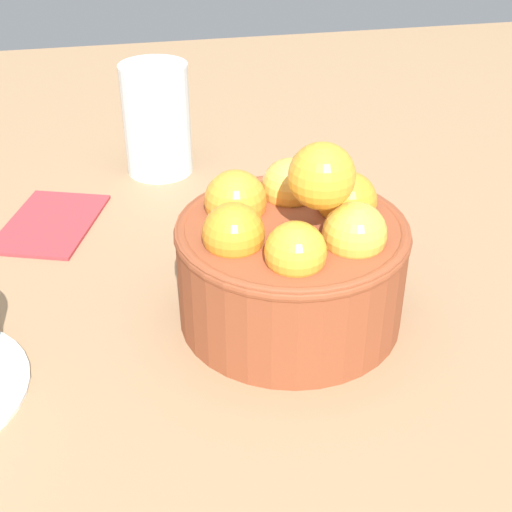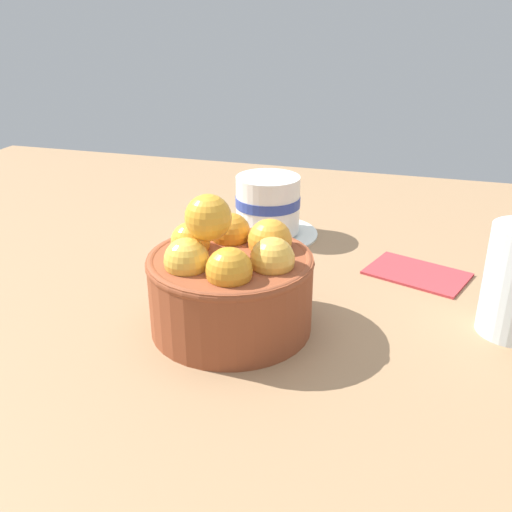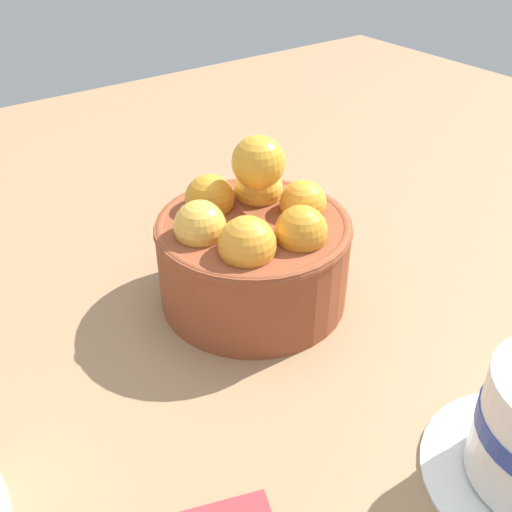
% 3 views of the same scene
% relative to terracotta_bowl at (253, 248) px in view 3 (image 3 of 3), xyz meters
% --- Properties ---
extents(ground_plane, '(1.43, 1.20, 0.04)m').
position_rel_terracotta_bowl_xyz_m(ground_plane, '(0.00, 0.00, -0.07)').
color(ground_plane, '#997551').
extents(terracotta_bowl, '(0.16, 0.16, 0.14)m').
position_rel_terracotta_bowl_xyz_m(terracotta_bowl, '(0.00, 0.00, 0.00)').
color(terracotta_bowl, brown).
rests_on(terracotta_bowl, ground_plane).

